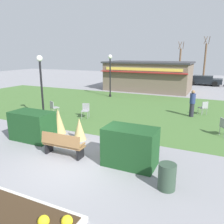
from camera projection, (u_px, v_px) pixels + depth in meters
name	position (u px, v px, depth m)	size (l,w,h in m)	color
ground_plane	(71.00, 166.00, 8.19)	(80.00, 80.00, 0.00)	gray
lawn_patch	(146.00, 110.00, 16.18)	(36.00, 12.00, 0.01)	#446B33
park_bench	(63.00, 144.00, 8.84)	(1.71, 0.57, 0.95)	olive
hedge_left	(32.00, 126.00, 10.53)	(1.93, 1.10, 1.32)	#19421E
hedge_right	(130.00, 147.00, 8.10)	(1.84, 1.10, 1.38)	#19421E
ornamental_grass_behind_left	(109.00, 140.00, 9.21)	(0.76, 0.76, 1.05)	tan
ornamental_grass_behind_right	(79.00, 129.00, 10.53)	(0.61, 0.61, 1.03)	tan
ornamental_grass_behind_center	(58.00, 121.00, 11.35)	(0.69, 0.69, 1.26)	tan
lamppost_mid	(41.00, 79.00, 13.77)	(0.36, 0.36, 3.78)	black
lamppost_far	(110.00, 70.00, 20.59)	(0.36, 0.36, 3.78)	black
trash_bin	(167.00, 177.00, 6.69)	(0.52, 0.52, 0.80)	#2D4233
food_kiosk	(148.00, 76.00, 24.67)	(9.00, 5.01, 3.04)	#6B5B4C
cafe_chair_west	(86.00, 109.00, 14.17)	(0.55, 0.55, 0.89)	gray
cafe_chair_east	(53.00, 107.00, 14.91)	(0.58, 0.58, 0.89)	gray
cafe_chair_center	(204.00, 107.00, 14.81)	(0.62, 0.62, 0.89)	gray
person_strolling	(192.00, 103.00, 14.32)	(0.34, 0.34, 1.69)	#23232D
parked_car_west_slot	(165.00, 78.00, 30.75)	(4.35, 2.36, 1.20)	navy
parked_car_center_slot	(204.00, 80.00, 28.74)	(4.22, 2.09, 1.20)	black
tree_right_bg	(180.00, 63.00, 35.89)	(0.91, 0.96, 5.65)	brown
tree_center_bg	(205.00, 60.00, 35.34)	(0.91, 0.96, 6.38)	brown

